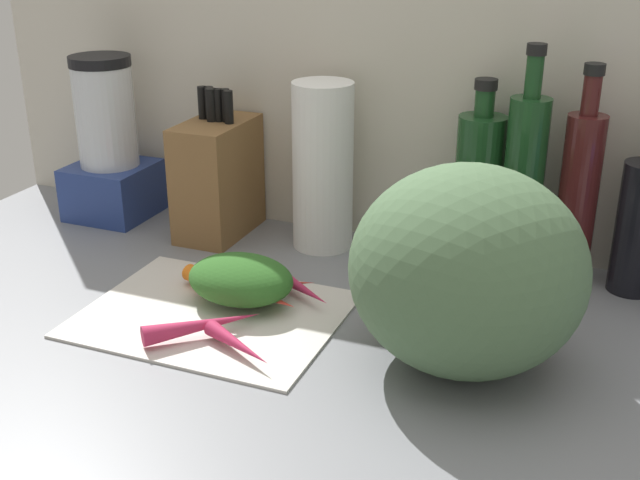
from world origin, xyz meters
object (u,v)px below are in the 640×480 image
object	(u,v)px
carrot_1	(254,292)
bottle_2	(578,194)
cutting_board	(214,312)
carrot_5	(238,345)
bottle_0	(478,188)
winter_squash	(467,270)
blender_appliance	(109,149)
paper_towel_roll	(323,167)
carrot_0	(296,285)
carrot_4	(218,287)
carrot_3	(272,283)
bottle_3	(640,224)
carrot_7	(232,266)
bottle_1	(523,184)
knife_block	(218,177)
carrot_6	(241,283)
carrot_2	(203,325)

from	to	relation	value
carrot_1	bottle_2	distance (cm)	50.14
cutting_board	bottle_2	distance (cm)	56.32
carrot_5	bottle_0	size ratio (longest dim) A/B	0.41
winter_squash	blender_appliance	world-z (taller)	blender_appliance
blender_appliance	paper_towel_roll	size ratio (longest dim) A/B	1.06
carrot_0	carrot_4	size ratio (longest dim) A/B	1.07
cutting_board	blender_appliance	world-z (taller)	blender_appliance
carrot_3	carrot_5	size ratio (longest dim) A/B	1.05
carrot_0	carrot_4	world-z (taller)	carrot_0
carrot_5	bottle_3	bearing A→B (deg)	41.06
carrot_5	carrot_7	size ratio (longest dim) A/B	0.97
cutting_board	bottle_1	distance (cm)	49.79
cutting_board	carrot_1	bearing A→B (deg)	43.36
carrot_7	blender_appliance	bearing A→B (deg)	154.19
paper_towel_roll	bottle_2	distance (cm)	40.27
carrot_0	bottle_3	xyz separation A→B (cm)	(45.54, 21.43, 8.54)
carrot_4	carrot_3	bearing A→B (deg)	35.09
carrot_1	carrot_3	size ratio (longest dim) A/B	1.19
knife_block	bottle_2	world-z (taller)	bottle_2
paper_towel_roll	knife_block	bearing A→B (deg)	-175.49
cutting_board	carrot_7	world-z (taller)	carrot_7
bottle_0	cutting_board	bearing A→B (deg)	-133.21
carrot_3	carrot_4	world-z (taller)	carrot_4
knife_block	bottle_3	distance (cm)	68.33
paper_towel_roll	bottle_2	world-z (taller)	bottle_2
bottle_3	carrot_5	bearing A→B (deg)	-138.94
bottle_0	bottle_1	distance (cm)	7.66
cutting_board	carrot_0	world-z (taller)	carrot_0
carrot_0	bottle_1	bearing A→B (deg)	36.41
cutting_board	carrot_6	distance (cm)	7.14
carrot_3	bottle_0	size ratio (longest dim) A/B	0.43
carrot_1	carrot_7	world-z (taller)	carrot_1
carrot_1	bottle_3	bearing A→B (deg)	27.85
carrot_6	bottle_0	distance (cm)	40.02
cutting_board	bottle_2	world-z (taller)	bottle_2
blender_appliance	bottle_0	world-z (taller)	bottle_0
carrot_5	bottle_0	bearing A→B (deg)	62.63
winter_squash	paper_towel_roll	size ratio (longest dim) A/B	1.03
carrot_2	paper_towel_roll	distance (cm)	37.89
bottle_1	bottle_3	bearing A→B (deg)	1.62
carrot_0	knife_block	bearing A→B (deg)	140.68
knife_block	carrot_1	bearing A→B (deg)	-52.05
carrot_6	bottle_3	size ratio (longest dim) A/B	0.61
blender_appliance	carrot_4	bearing A→B (deg)	-34.16
carrot_7	carrot_2	bearing A→B (deg)	-73.31
carrot_1	paper_towel_roll	world-z (taller)	paper_towel_roll
carrot_1	bottle_2	world-z (taller)	bottle_2
carrot_1	knife_block	xyz separation A→B (cm)	(-18.37, 23.55, 7.88)
carrot_2	knife_block	bearing A→B (deg)	115.22
carrot_0	bottle_0	distance (cm)	33.02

